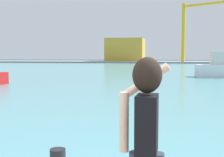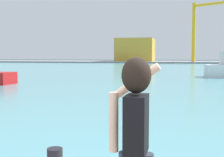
{
  "view_description": "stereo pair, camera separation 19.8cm",
  "coord_description": "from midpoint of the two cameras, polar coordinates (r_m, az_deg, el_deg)",
  "views": [
    {
      "loc": [
        0.47,
        -2.33,
        2.2
      ],
      "look_at": [
        -0.59,
        3.29,
        1.76
      ],
      "focal_mm": 47.63,
      "sensor_mm": 36.0,
      "label": 1
    },
    {
      "loc": [
        0.66,
        -2.29,
        2.2
      ],
      "look_at": [
        -0.59,
        3.29,
        1.76
      ],
      "focal_mm": 47.63,
      "sensor_mm": 36.0,
      "label": 2
    }
  ],
  "objects": [
    {
      "name": "port_crane",
      "position": [
        87.23,
        16.71,
        9.92
      ],
      "size": [
        12.85,
        7.31,
        16.5
      ],
      "color": "yellow",
      "rests_on": "far_shore_dock"
    },
    {
      "name": "person_photographer",
      "position": [
        2.89,
        6.48,
        -9.37
      ],
      "size": [
        0.53,
        0.55,
        1.74
      ],
      "rotation": [
        0.0,
        0.0,
        1.55
      ],
      "color": "#2D3342",
      "rests_on": "quay_promenade"
    },
    {
      "name": "warehouse_left",
      "position": [
        96.23,
        4.58,
        5.49
      ],
      "size": [
        11.65,
        11.84,
        7.2
      ],
      "primitive_type": "cube",
      "color": "gold",
      "rests_on": "far_shore_dock"
    },
    {
      "name": "harbor_water",
      "position": [
        54.36,
        12.0,
        2.01
      ],
      "size": [
        140.0,
        100.0,
        0.02
      ],
      "primitive_type": "cube",
      "color": "#599EA8",
      "rests_on": "ground_plane"
    },
    {
      "name": "ground_plane",
      "position": [
        52.36,
        11.98,
        1.91
      ],
      "size": [
        220.0,
        220.0,
        0.0
      ],
      "primitive_type": "plane",
      "color": "#334751"
    },
    {
      "name": "far_shore_dock",
      "position": [
        94.33,
        12.27,
        3.11
      ],
      "size": [
        140.0,
        20.0,
        0.42
      ],
      "primitive_type": "cube",
      "color": "gray",
      "rests_on": "ground_plane"
    }
  ]
}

